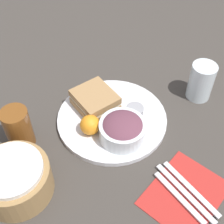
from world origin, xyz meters
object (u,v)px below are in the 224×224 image
Objects in this scene: salad_bowl at (122,129)px; water_glass at (201,81)px; dressing_cup at (135,113)px; fork at (191,189)px; plate at (112,119)px; spoon at (179,197)px; bread_basket at (15,179)px; knife at (185,193)px; drink_glass at (18,128)px; sandwich at (96,100)px.

water_glass reaches higher than salad_bowl.
salad_bowl reaches higher than dressing_cup.
salad_bowl reaches higher than fork.
salad_bowl reaches higher than plate.
fork is 0.04m from spoon.
water_glass reaches higher than fork.
water_glass is at bearing -118.56° from plate.
bread_basket is (0.09, 0.26, -0.00)m from salad_bowl.
bread_basket is at bearing -128.78° from knife.
fork is (-0.40, -0.16, -0.05)m from drink_glass.
fork is (-0.27, 0.04, -0.00)m from plate.
sandwich is 1.11× the size of salad_bowl.
drink_glass reaches higher than fork.
salad_bowl is at bearing -179.82° from spoon.
spoon is at bearing -90.00° from fork.
knife is (-0.29, -0.23, -0.04)m from bread_basket.
drink_glass is at bearing -149.42° from spoon.
bread_basket is at bearing 84.41° from plate.
dressing_cup reaches higher than fork.
knife is (0.00, 0.02, 0.00)m from fork.
knife is at bearing 172.22° from salad_bowl.
knife is (-0.26, 0.06, -0.00)m from plate.
water_glass reaches higher than sandwich.
fork and spoon have the same top height.
plate is at bearing 176.21° from spoon.
water_glass is at bearing 126.10° from spoon.
fork is 0.02m from knife.
plate is at bearing 34.82° from dressing_cup.
dressing_cup is 0.24m from spoon.
fork is at bearing -158.27° from drink_glass.
sandwich is 0.22m from drink_glass.
plate is 6.32× the size of dressing_cup.
drink_glass is 0.13m from bread_basket.
sandwich is at bearing 15.75° from dressing_cup.
salad_bowl is 0.73× the size of bread_basket.
dressing_cup is 0.34m from bread_basket.
salad_bowl is 0.21m from spoon.
drink_glass is 0.73× the size of spoon.
sandwich is (0.06, -0.00, 0.03)m from plate.
drink_glass is 0.41m from spoon.
spoon is (0.00, 0.02, 0.00)m from knife.
salad_bowl is 0.66× the size of knife.
sandwich is at bearing -16.62° from salad_bowl.
plate is 0.07m from sandwich.
bread_basket is 0.55m from water_glass.
plate is at bearing 61.44° from water_glass.
water_glass is (0.14, -0.30, 0.05)m from knife.
plate is 0.27m from water_glass.
knife is 1.62× the size of water_glass.
drink_glass is (0.18, 0.24, 0.02)m from dressing_cup.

